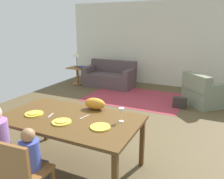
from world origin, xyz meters
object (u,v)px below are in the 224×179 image
object	(u,v)px
cat	(95,104)
plate_near_man	(34,114)
wine_glass	(121,112)
person_child	(34,168)
book_lower	(81,67)
side_table	(77,73)
plate_near_child	(62,122)
table_lamp	(77,55)
handbag	(180,103)
couch	(110,77)
person_man	(0,151)
plate_near_woman	(100,127)
book_upper	(82,67)
dining_table	(70,122)
dining_chair_child	(22,172)
armchair	(204,93)

from	to	relation	value
cat	plate_near_man	bearing A→B (deg)	-145.07
wine_glass	person_child	world-z (taller)	wine_glass
person_child	book_lower	xyz separation A→B (m)	(-2.42, 4.78, 0.16)
plate_near_man	book_lower	xyz separation A→B (m)	(-1.90, 4.18, -0.18)
side_table	plate_near_man	bearing A→B (deg)	-63.73
plate_near_child	wine_glass	xyz separation A→B (m)	(0.68, 0.36, 0.12)
table_lamp	cat	bearing A→B (deg)	-52.94
wine_glass	handbag	distance (m)	3.05
person_child	table_lamp	xyz separation A→B (m)	(-2.56, 4.73, 0.58)
couch	side_table	size ratio (longest dim) A/B	2.79
plate_near_child	person_man	distance (m)	0.79
table_lamp	handbag	world-z (taller)	table_lamp
person_man	plate_near_woman	bearing A→B (deg)	30.44
plate_near_child	book_upper	bearing A→B (deg)	119.40
dining_table	couch	bearing A→B (deg)	108.77
plate_near_man	book_upper	distance (m)	4.51
couch	handbag	world-z (taller)	couch
plate_near_child	couch	bearing A→B (deg)	108.06
dining_table	person_child	distance (m)	0.76
side_table	plate_near_woman	bearing A→B (deg)	-53.19
dining_table	cat	size ratio (longest dim) A/B	5.89
plate_near_woman	book_lower	distance (m)	5.10
dining_table	plate_near_woman	xyz separation A→B (m)	(0.52, -0.10, 0.07)
book_lower	handbag	size ratio (longest dim) A/B	0.69
person_child	table_lamp	size ratio (longest dim) A/B	1.71
person_child	book_lower	bearing A→B (deg)	116.81
cat	side_table	bearing A→B (deg)	122.78
dining_chair_child	handbag	xyz separation A→B (m)	(1.00, 4.00, -0.36)
person_man	cat	distance (m)	1.36
side_table	book_upper	xyz separation A→B (m)	(0.20, -0.01, 0.24)
dining_table	side_table	world-z (taller)	dining_table
dining_table	cat	bearing A→B (deg)	70.59
couch	book_lower	world-z (taller)	couch
wine_glass	book_lower	xyz separation A→B (m)	(-3.10, 3.88, -0.30)
plate_near_man	plate_near_woman	bearing A→B (deg)	1.10
armchair	handbag	distance (m)	0.71
plate_near_man	handbag	bearing A→B (deg)	64.77
person_man	dining_chair_child	size ratio (longest dim) A/B	1.28
plate_near_woman	person_man	xyz separation A→B (m)	(-1.04, -0.61, -0.26)
plate_near_woman	wine_glass	xyz separation A→B (m)	(0.16, 0.28, 0.12)
plate_near_man	dining_chair_child	size ratio (longest dim) A/B	0.29
couch	armchair	size ratio (longest dim) A/B	1.34
plate_near_man	person_man	bearing A→B (deg)	-90.18
book_upper	wine_glass	bearing A→B (deg)	-51.53
cat	book_lower	world-z (taller)	cat
plate_near_woman	book_upper	distance (m)	5.01
table_lamp	couch	bearing A→B (deg)	13.11
plate_near_woman	side_table	distance (m)	5.15
person_man	handbag	bearing A→B (deg)	68.25
side_table	table_lamp	bearing A→B (deg)	135.00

